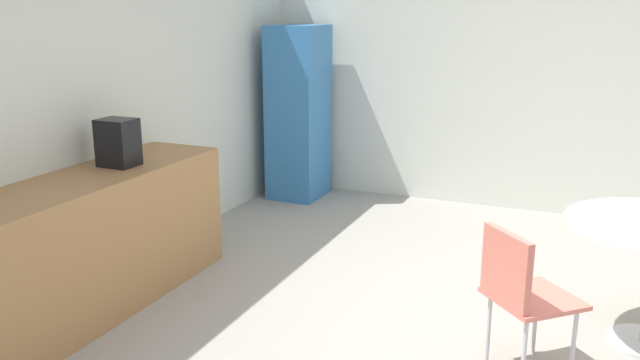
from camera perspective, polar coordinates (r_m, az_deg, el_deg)
name	(u,v)px	position (r m, az deg, el deg)	size (l,w,h in m)	color
ground_plane	(514,356)	(4.11, 16.29, -14.28)	(6.00, 6.00, 0.00)	#9E998E
wall_back	(85,102)	(4.95, -19.46, 6.31)	(6.00, 0.10, 2.60)	silver
wall_side_right	(568,78)	(6.64, 20.48, 8.18)	(0.10, 6.00, 2.60)	silver
counter_block	(70,254)	(4.47, -20.65, -5.93)	(2.59, 0.60, 0.90)	#9E7042
locker_cabinet	(299,113)	(6.88, -1.84, 5.77)	(0.60, 0.50, 1.76)	#3372B2
chair_coral	(519,286)	(3.70, 16.68, -8.70)	(0.59, 0.59, 0.83)	silver
coffee_maker	(118,143)	(4.68, -16.91, 3.09)	(0.20, 0.24, 0.32)	black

